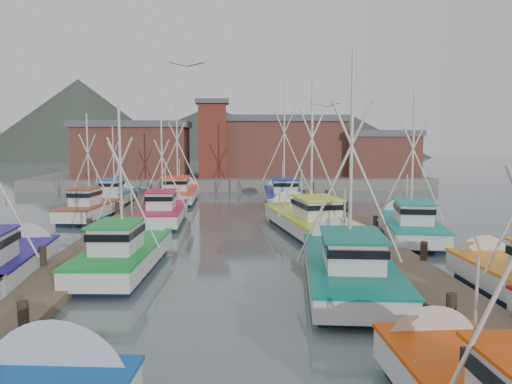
{
  "coord_description": "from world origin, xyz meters",
  "views": [
    {
      "loc": [
        -0.4,
        -22.52,
        5.66
      ],
      "look_at": [
        1.19,
        5.09,
        2.6
      ],
      "focal_mm": 35.0,
      "sensor_mm": 36.0,
      "label": 1
    }
  ],
  "objects": [
    {
      "name": "dock_left",
      "position": [
        -7.0,
        4.04,
        0.21
      ],
      "size": [
        2.3,
        46.0,
        1.5
      ],
      "color": "#4E3F30",
      "rests_on": "ground"
    },
    {
      "name": "gull_far",
      "position": [
        4.57,
        2.93,
        7.25
      ],
      "size": [
        1.53,
        0.66,
        0.24
      ],
      "rotation": [
        0.0,
        0.0,
        -0.41
      ],
      "color": "gray",
      "rests_on": "ground"
    },
    {
      "name": "boat_6",
      "position": [
        -9.35,
        -2.77,
        0.68
      ],
      "size": [
        3.36,
        8.91,
        8.06
      ],
      "rotation": [
        0.0,
        0.0,
        0.07
      ],
      "color": "black",
      "rests_on": "ground"
    },
    {
      "name": "quay",
      "position": [
        0.0,
        37.0,
        0.6
      ],
      "size": [
        44.0,
        16.0,
        1.2
      ],
      "primitive_type": "cube",
      "color": "slate",
      "rests_on": "ground"
    },
    {
      "name": "distant_hills",
      "position": [
        -12.76,
        122.59,
        0.0
      ],
      "size": [
        175.0,
        140.0,
        42.0
      ],
      "color": "#394338",
      "rests_on": "ground"
    },
    {
      "name": "boat_9",
      "position": [
        4.37,
        6.96,
        0.68
      ],
      "size": [
        4.74,
        10.79,
        10.04
      ],
      "rotation": [
        0.0,
        0.0,
        0.15
      ],
      "color": "black",
      "rests_on": "ground"
    },
    {
      "name": "shed_right",
      "position": [
        17.0,
        34.0,
        3.84
      ],
      "size": [
        8.48,
        6.36,
        5.2
      ],
      "color": "brown",
      "rests_on": "quay"
    },
    {
      "name": "dock_right",
      "position": [
        7.0,
        4.04,
        0.21
      ],
      "size": [
        2.3,
        46.0,
        1.5
      ],
      "color": "#4E3F30",
      "rests_on": "ground"
    },
    {
      "name": "boat_4",
      "position": [
        -4.74,
        -1.16,
        0.68
      ],
      "size": [
        3.22,
        8.68,
        7.67
      ],
      "rotation": [
        0.0,
        0.0,
        -0.07
      ],
      "color": "black",
      "rests_on": "ground"
    },
    {
      "name": "boat_11",
      "position": [
        9.78,
        4.67,
        0.68
      ],
      "size": [
        4.34,
        9.11,
        8.85
      ],
      "rotation": [
        0.0,
        0.0,
        -0.2
      ],
      "color": "black",
      "rests_on": "ground"
    },
    {
      "name": "ground",
      "position": [
        0.0,
        0.0,
        0.0
      ],
      "size": [
        260.0,
        260.0,
        0.0
      ],
      "primitive_type": "plane",
      "color": "#4E5D5C",
      "rests_on": "ground"
    },
    {
      "name": "boat_14",
      "position": [
        -9.74,
        19.68,
        0.68
      ],
      "size": [
        2.92,
        7.82,
        7.05
      ],
      "rotation": [
        0.0,
        0.0,
        -0.03
      ],
      "color": "black",
      "rests_on": "ground"
    },
    {
      "name": "boat_5",
      "position": [
        4.22,
        -3.79,
        0.68
      ],
      "size": [
        4.34,
        10.31,
        9.6
      ],
      "rotation": [
        0.0,
        0.0,
        -0.13
      ],
      "color": "black",
      "rests_on": "ground"
    },
    {
      "name": "shed_left",
      "position": [
        -11.0,
        35.0,
        4.34
      ],
      "size": [
        12.72,
        8.48,
        6.2
      ],
      "color": "brown",
      "rests_on": "quay"
    },
    {
      "name": "boat_8",
      "position": [
        -4.63,
        10.72,
        0.68
      ],
      "size": [
        3.05,
        8.49,
        7.46
      ],
      "rotation": [
        0.0,
        0.0,
        0.0
      ],
      "color": "black",
      "rests_on": "ground"
    },
    {
      "name": "lookout_tower",
      "position": [
        -2.0,
        33.0,
        5.55
      ],
      "size": [
        3.6,
        3.6,
        8.5
      ],
      "color": "maroon",
      "rests_on": "quay"
    },
    {
      "name": "gull_near",
      "position": [
        -2.16,
        -0.02,
        8.8
      ],
      "size": [
        1.55,
        0.63,
        0.24
      ],
      "rotation": [
        0.0,
        0.0,
        -0.13
      ],
      "color": "gray",
      "rests_on": "ground"
    },
    {
      "name": "boat_10",
      "position": [
        -9.77,
        12.54,
        0.68
      ],
      "size": [
        3.3,
        7.92,
        7.8
      ],
      "rotation": [
        0.0,
        0.0,
        -0.13
      ],
      "color": "black",
      "rests_on": "ground"
    },
    {
      "name": "boat_12",
      "position": [
        -4.76,
        22.1,
        0.68
      ],
      "size": [
        3.91,
        10.06,
        9.59
      ],
      "rotation": [
        0.0,
        0.0,
        -0.0
      ],
      "color": "black",
      "rests_on": "ground"
    },
    {
      "name": "boat_13",
      "position": [
        4.38,
        19.71,
        0.69
      ],
      "size": [
        4.5,
        9.98,
        11.33
      ],
      "rotation": [
        0.0,
        0.0,
        -0.05
      ],
      "color": "black",
      "rests_on": "ground"
    },
    {
      "name": "shed_center",
      "position": [
        6.0,
        37.0,
        4.69
      ],
      "size": [
        14.84,
        9.54,
        6.9
      ],
      "color": "brown",
      "rests_on": "quay"
    }
  ]
}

